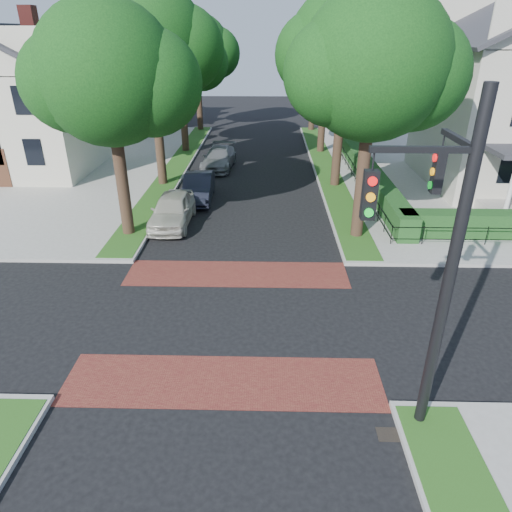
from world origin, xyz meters
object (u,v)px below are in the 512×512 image
(traffic_signal, at_px, (440,253))
(parked_car_front, at_px, (172,210))
(parked_car_middle, at_px, (198,187))
(parked_car_rear, at_px, (219,158))

(traffic_signal, xyz_separation_m, parked_car_front, (-8.49, 12.87, -3.90))
(traffic_signal, height_order, parked_car_middle, traffic_signal)
(parked_car_front, bearing_deg, parked_car_middle, 79.19)
(parked_car_front, relative_size, parked_car_rear, 0.94)
(traffic_signal, distance_m, parked_car_front, 15.90)
(parked_car_rear, bearing_deg, traffic_signal, -68.70)
(traffic_signal, relative_size, parked_car_front, 1.70)
(traffic_signal, relative_size, parked_car_rear, 1.59)
(parked_car_rear, bearing_deg, parked_car_middle, -89.88)
(parked_car_front, height_order, parked_car_rear, parked_car_front)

